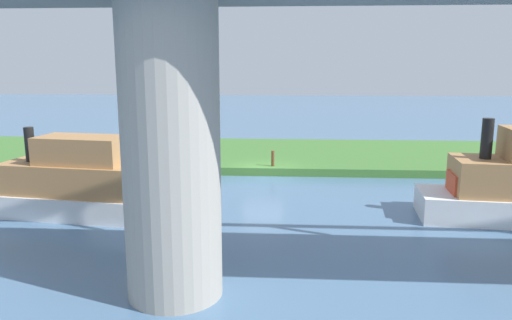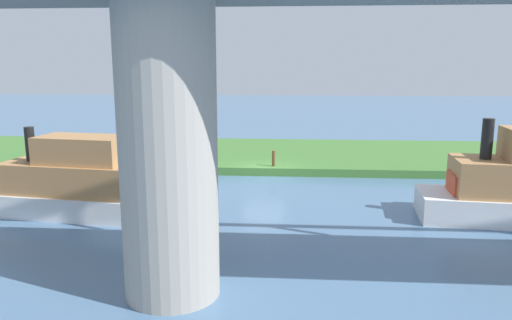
# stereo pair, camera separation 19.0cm
# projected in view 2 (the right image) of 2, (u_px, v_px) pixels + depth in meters

# --- Properties ---
(ground_plane) EXTENTS (160.00, 160.00, 0.00)m
(ground_plane) POSITION_uv_depth(u_px,v_px,m) (264.00, 176.00, 29.91)
(ground_plane) COLOR #4C7093
(grassy_bank) EXTENTS (80.00, 12.00, 0.50)m
(grassy_bank) POSITION_uv_depth(u_px,v_px,m) (268.00, 155.00, 35.73)
(grassy_bank) COLOR #427533
(grassy_bank) RESTS_ON ground
(bridge_pylon) EXTENTS (2.80, 2.80, 8.50)m
(bridge_pylon) POSITION_uv_depth(u_px,v_px,m) (169.00, 154.00, 13.83)
(bridge_pylon) COLOR #9E998E
(bridge_pylon) RESTS_ON ground
(person_on_bank) EXTENTS (0.43, 0.43, 1.39)m
(person_on_bank) POSITION_uv_depth(u_px,v_px,m) (200.00, 153.00, 31.20)
(person_on_bank) COLOR #2D334C
(person_on_bank) RESTS_ON grassy_bank
(mooring_post) EXTENTS (0.20, 0.20, 0.98)m
(mooring_post) POSITION_uv_depth(u_px,v_px,m) (274.00, 158.00, 30.36)
(mooring_post) COLOR brown
(mooring_post) RESTS_ON grassy_bank
(motorboat_white) EXTENTS (8.08, 3.60, 3.99)m
(motorboat_white) POSITION_uv_depth(u_px,v_px,m) (69.00, 183.00, 22.06)
(motorboat_white) COLOR white
(motorboat_white) RESTS_ON ground
(houseboat_blue) EXTENTS (5.36, 3.16, 1.69)m
(houseboat_blue) POSITION_uv_depth(u_px,v_px,m) (155.00, 176.00, 27.33)
(houseboat_blue) COLOR white
(houseboat_blue) RESTS_ON ground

